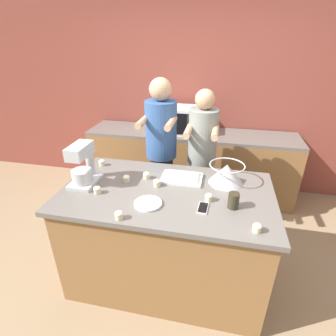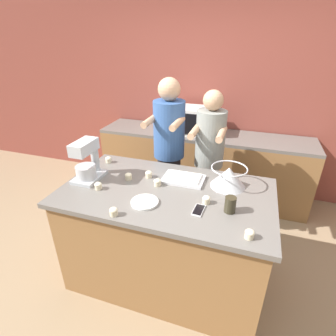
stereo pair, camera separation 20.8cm
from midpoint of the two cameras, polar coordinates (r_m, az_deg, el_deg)
ground_plane at (r=2.75m, az=1.99°, el=-22.08°), size 16.00×16.00×0.00m
back_wall at (r=3.76m, az=10.98°, el=15.22°), size 10.00×0.06×2.70m
island_counter at (r=2.41m, az=2.18°, el=-14.58°), size 1.71×0.97×0.95m
back_counter at (r=3.72m, az=9.01°, el=0.67°), size 2.80×0.60×0.92m
person_left at (r=2.85m, az=2.30°, el=2.83°), size 0.34×0.50×1.72m
person_right at (r=2.80m, az=10.89°, el=0.78°), size 0.32×0.49×1.63m
stand_mixer at (r=2.30m, az=-14.76°, el=1.08°), size 0.20×0.30×0.35m
mixing_bowl at (r=2.23m, az=15.67°, el=-1.84°), size 0.30×0.30×0.17m
baking_tray at (r=2.27m, az=6.00°, el=-2.36°), size 0.35×0.23×0.04m
microwave_oven at (r=3.51m, az=7.13°, el=10.25°), size 0.49×0.39×0.34m
cell_phone at (r=1.92m, az=9.81°, el=-9.13°), size 0.08×0.15×0.01m
drinking_glass at (r=1.93m, az=16.45°, el=-7.75°), size 0.08×0.08×0.12m
small_plate at (r=1.97m, az=-2.08°, el=-7.53°), size 0.21×0.21×0.02m
cupcake_0 at (r=2.00m, az=11.35°, el=-6.86°), size 0.06×0.06×0.06m
cupcake_1 at (r=1.86m, az=-8.60°, el=-9.45°), size 0.06×0.06×0.06m
cupcake_2 at (r=2.31m, az=-1.65°, el=-1.42°), size 0.06×0.06×0.06m
cupcake_3 at (r=1.76m, az=20.71°, el=-13.41°), size 0.06×0.06×0.06m
cupcake_4 at (r=2.29m, az=-6.05°, el=-1.85°), size 0.06×0.06×0.06m
cupcake_5 at (r=2.18m, az=-12.33°, el=-3.87°), size 0.06×0.06×0.06m
cupcake_6 at (r=2.18m, az=0.41°, el=-3.21°), size 0.06×0.06×0.06m
cupcake_7 at (r=2.62m, az=-10.66°, el=1.76°), size 0.06×0.06×0.06m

